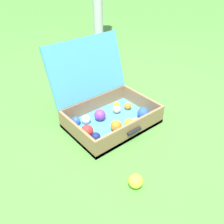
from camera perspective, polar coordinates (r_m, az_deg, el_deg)
name	(u,v)px	position (r m, az deg, el deg)	size (l,w,h in m)	color
ground_plane	(121,124)	(1.74, 2.10, -2.79)	(16.00, 16.00, 0.00)	#4C8C38
open_suitcase	(106,107)	(1.71, -1.55, 1.21)	(0.61, 0.59, 0.55)	#4799C6
stray_ball_on_grass	(136,181)	(1.31, 5.62, -15.98)	(0.08, 0.08, 0.08)	#CCDB38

